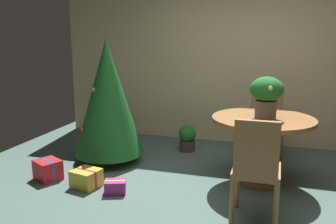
{
  "coord_description": "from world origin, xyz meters",
  "views": [
    {
      "loc": [
        0.47,
        -3.42,
        1.66
      ],
      "look_at": [
        -0.66,
        0.22,
        0.84
      ],
      "focal_mm": 38.81,
      "sensor_mm": 36.0,
      "label": 1
    }
  ],
  "objects_px": {
    "gift_box_purple": "(115,187)",
    "potted_plant": "(187,137)",
    "round_dining_table": "(262,138)",
    "gift_box_gold": "(86,178)",
    "flower_vase": "(267,94)",
    "holiday_tree": "(108,97)",
    "gift_box_red": "(48,170)",
    "wooden_chair_near": "(256,166)",
    "wooden_chair_far": "(266,119)"
  },
  "relations": [
    {
      "from": "gift_box_red",
      "to": "holiday_tree",
      "type": "bearing_deg",
      "value": 61.5
    },
    {
      "from": "gift_box_purple",
      "to": "flower_vase",
      "type": "bearing_deg",
      "value": 25.78
    },
    {
      "from": "wooden_chair_near",
      "to": "gift_box_purple",
      "type": "xyz_separation_m",
      "value": [
        -1.46,
        0.24,
        -0.48
      ]
    },
    {
      "from": "wooden_chair_near",
      "to": "gift_box_gold",
      "type": "height_order",
      "value": "wooden_chair_near"
    },
    {
      "from": "holiday_tree",
      "to": "gift_box_gold",
      "type": "bearing_deg",
      "value": -81.65
    },
    {
      "from": "flower_vase",
      "to": "gift_box_purple",
      "type": "distance_m",
      "value": 1.9
    },
    {
      "from": "round_dining_table",
      "to": "holiday_tree",
      "type": "height_order",
      "value": "holiday_tree"
    },
    {
      "from": "wooden_chair_near",
      "to": "holiday_tree",
      "type": "height_order",
      "value": "holiday_tree"
    },
    {
      "from": "gift_box_purple",
      "to": "gift_box_gold",
      "type": "height_order",
      "value": "gift_box_gold"
    },
    {
      "from": "wooden_chair_far",
      "to": "gift_box_purple",
      "type": "relative_size",
      "value": 3.47
    },
    {
      "from": "wooden_chair_near",
      "to": "holiday_tree",
      "type": "relative_size",
      "value": 0.61
    },
    {
      "from": "flower_vase",
      "to": "gift_box_purple",
      "type": "relative_size",
      "value": 1.71
    },
    {
      "from": "wooden_chair_near",
      "to": "gift_box_purple",
      "type": "bearing_deg",
      "value": 170.84
    },
    {
      "from": "flower_vase",
      "to": "gift_box_gold",
      "type": "height_order",
      "value": "flower_vase"
    },
    {
      "from": "round_dining_table",
      "to": "gift_box_purple",
      "type": "relative_size",
      "value": 4.24
    },
    {
      "from": "flower_vase",
      "to": "wooden_chair_near",
      "type": "relative_size",
      "value": 0.46
    },
    {
      "from": "round_dining_table",
      "to": "wooden_chair_far",
      "type": "bearing_deg",
      "value": 90.0
    },
    {
      "from": "round_dining_table",
      "to": "gift_box_gold",
      "type": "xyz_separation_m",
      "value": [
        -1.84,
        -0.68,
        -0.44
      ]
    },
    {
      "from": "wooden_chair_far",
      "to": "gift_box_gold",
      "type": "bearing_deg",
      "value": -138.33
    },
    {
      "from": "flower_vase",
      "to": "wooden_chair_near",
      "type": "distance_m",
      "value": 1.07
    },
    {
      "from": "gift_box_purple",
      "to": "gift_box_red",
      "type": "height_order",
      "value": "gift_box_red"
    },
    {
      "from": "round_dining_table",
      "to": "potted_plant",
      "type": "distance_m",
      "value": 1.45
    },
    {
      "from": "wooden_chair_far",
      "to": "round_dining_table",
      "type": "bearing_deg",
      "value": -90.0
    },
    {
      "from": "round_dining_table",
      "to": "wooden_chair_far",
      "type": "relative_size",
      "value": 1.22
    },
    {
      "from": "gift_box_purple",
      "to": "gift_box_red",
      "type": "relative_size",
      "value": 0.72
    },
    {
      "from": "round_dining_table",
      "to": "gift_box_red",
      "type": "relative_size",
      "value": 3.07
    },
    {
      "from": "wooden_chair_far",
      "to": "wooden_chair_near",
      "type": "bearing_deg",
      "value": -90.0
    },
    {
      "from": "flower_vase",
      "to": "holiday_tree",
      "type": "relative_size",
      "value": 0.28
    },
    {
      "from": "wooden_chair_far",
      "to": "gift_box_purple",
      "type": "bearing_deg",
      "value": -130.66
    },
    {
      "from": "wooden_chair_far",
      "to": "gift_box_red",
      "type": "bearing_deg",
      "value": -146.49
    },
    {
      "from": "holiday_tree",
      "to": "potted_plant",
      "type": "distance_m",
      "value": 1.33
    },
    {
      "from": "flower_vase",
      "to": "holiday_tree",
      "type": "xyz_separation_m",
      "value": [
        -1.98,
        0.18,
        -0.17
      ]
    },
    {
      "from": "holiday_tree",
      "to": "gift_box_red",
      "type": "bearing_deg",
      "value": -118.5
    },
    {
      "from": "holiday_tree",
      "to": "potted_plant",
      "type": "height_order",
      "value": "holiday_tree"
    },
    {
      "from": "holiday_tree",
      "to": "potted_plant",
      "type": "xyz_separation_m",
      "value": [
        0.88,
        0.74,
        -0.66
      ]
    },
    {
      "from": "round_dining_table",
      "to": "holiday_tree",
      "type": "distance_m",
      "value": 1.99
    },
    {
      "from": "gift_box_purple",
      "to": "gift_box_gold",
      "type": "bearing_deg",
      "value": 170.85
    },
    {
      "from": "holiday_tree",
      "to": "round_dining_table",
      "type": "bearing_deg",
      "value": -4.5
    },
    {
      "from": "wooden_chair_far",
      "to": "potted_plant",
      "type": "height_order",
      "value": "wooden_chair_far"
    },
    {
      "from": "flower_vase",
      "to": "gift_box_gold",
      "type": "distance_m",
      "value": 2.18
    },
    {
      "from": "holiday_tree",
      "to": "gift_box_red",
      "type": "height_order",
      "value": "holiday_tree"
    },
    {
      "from": "flower_vase",
      "to": "gift_box_purple",
      "type": "bearing_deg",
      "value": -154.22
    },
    {
      "from": "gift_box_red",
      "to": "wooden_chair_far",
      "type": "bearing_deg",
      "value": 33.51
    },
    {
      "from": "holiday_tree",
      "to": "wooden_chair_near",
      "type": "bearing_deg",
      "value": -29.89
    },
    {
      "from": "round_dining_table",
      "to": "potted_plant",
      "type": "xyz_separation_m",
      "value": [
        -1.08,
        0.9,
        -0.34
      ]
    },
    {
      "from": "wooden_chair_far",
      "to": "flower_vase",
      "type": "bearing_deg",
      "value": -88.83
    },
    {
      "from": "wooden_chair_near",
      "to": "gift_box_red",
      "type": "distance_m",
      "value": 2.44
    },
    {
      "from": "wooden_chair_near",
      "to": "wooden_chair_far",
      "type": "xyz_separation_m",
      "value": [
        0.0,
        1.93,
        -0.01
      ]
    },
    {
      "from": "gift_box_purple",
      "to": "potted_plant",
      "type": "height_order",
      "value": "potted_plant"
    },
    {
      "from": "flower_vase",
      "to": "wooden_chair_far",
      "type": "relative_size",
      "value": 0.49
    }
  ]
}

